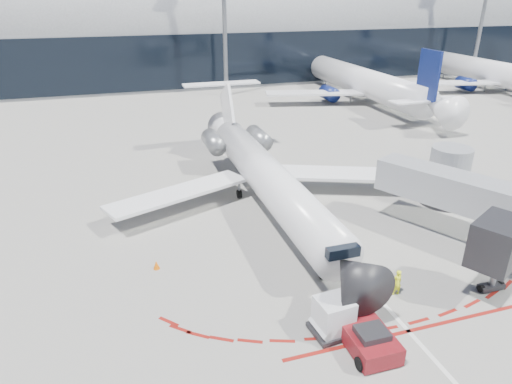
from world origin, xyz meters
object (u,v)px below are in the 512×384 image
object	(u,v)px
pushback_tug	(368,339)
ramp_worker	(397,282)
uld_container	(333,317)
regional_jet	(263,173)

from	to	relation	value
pushback_tug	ramp_worker	bearing A→B (deg)	42.08
ramp_worker	uld_container	world-z (taller)	uld_container
regional_jet	ramp_worker	world-z (taller)	regional_jet
pushback_tug	regional_jet	bearing A→B (deg)	89.15
regional_jet	uld_container	bearing A→B (deg)	-95.42
regional_jet	ramp_worker	distance (m)	14.80
pushback_tug	uld_container	world-z (taller)	uld_container
pushback_tug	ramp_worker	world-z (taller)	ramp_worker
pushback_tug	ramp_worker	size ratio (longest dim) A/B	3.24
pushback_tug	uld_container	bearing A→B (deg)	126.40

